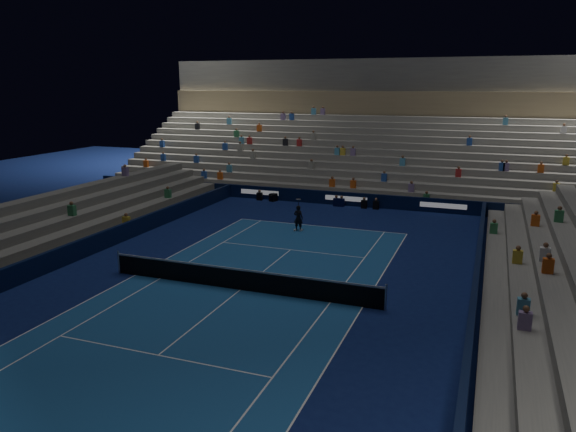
# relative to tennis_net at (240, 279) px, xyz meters

# --- Properties ---
(ground) EXTENTS (90.00, 90.00, 0.00)m
(ground) POSITION_rel_tennis_net_xyz_m (0.00, 0.00, -0.50)
(ground) COLOR #0C184D
(ground) RESTS_ON ground
(court_surface) EXTENTS (10.97, 23.77, 0.01)m
(court_surface) POSITION_rel_tennis_net_xyz_m (0.00, 0.00, -0.50)
(court_surface) COLOR navy
(court_surface) RESTS_ON ground
(sponsor_barrier_far) EXTENTS (44.00, 0.25, 1.00)m
(sponsor_barrier_far) POSITION_rel_tennis_net_xyz_m (0.00, 18.50, -0.00)
(sponsor_barrier_far) COLOR black
(sponsor_barrier_far) RESTS_ON ground
(sponsor_barrier_east) EXTENTS (0.25, 37.00, 1.00)m
(sponsor_barrier_east) POSITION_rel_tennis_net_xyz_m (9.70, 0.00, -0.00)
(sponsor_barrier_east) COLOR #081333
(sponsor_barrier_east) RESTS_ON ground
(sponsor_barrier_west) EXTENTS (0.25, 37.00, 1.00)m
(sponsor_barrier_west) POSITION_rel_tennis_net_xyz_m (-9.70, 0.00, -0.00)
(sponsor_barrier_west) COLOR black
(sponsor_barrier_west) RESTS_ON ground
(grandstand_main) EXTENTS (44.00, 15.20, 11.20)m
(grandstand_main) POSITION_rel_tennis_net_xyz_m (0.00, 27.90, 2.87)
(grandstand_main) COLOR gray
(grandstand_main) RESTS_ON ground
(grandstand_east) EXTENTS (5.00, 37.00, 2.50)m
(grandstand_east) POSITION_rel_tennis_net_xyz_m (13.17, 0.00, 0.41)
(grandstand_east) COLOR slate
(grandstand_east) RESTS_ON ground
(grandstand_west) EXTENTS (5.00, 37.00, 2.50)m
(grandstand_west) POSITION_rel_tennis_net_xyz_m (-13.17, 0.00, 0.41)
(grandstand_west) COLOR #63635F
(grandstand_west) RESTS_ON ground
(tennis_net) EXTENTS (12.90, 0.10, 1.10)m
(tennis_net) POSITION_rel_tennis_net_xyz_m (0.00, 0.00, 0.00)
(tennis_net) COLOR #B2B2B7
(tennis_net) RESTS_ON ground
(tennis_player) EXTENTS (0.60, 0.40, 1.62)m
(tennis_player) POSITION_rel_tennis_net_xyz_m (-0.94, 10.34, 0.30)
(tennis_player) COLOR black
(tennis_player) RESTS_ON ground
(broadcast_camera) EXTENTS (0.61, 0.97, 0.60)m
(broadcast_camera) POSITION_rel_tennis_net_xyz_m (-5.72, 18.00, -0.20)
(broadcast_camera) COLOR black
(broadcast_camera) RESTS_ON ground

